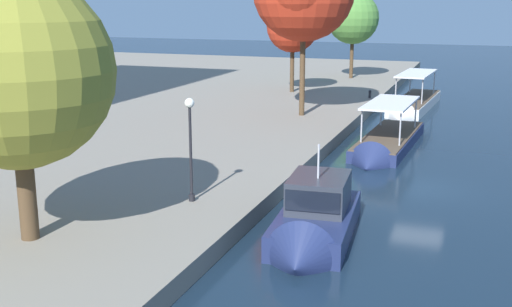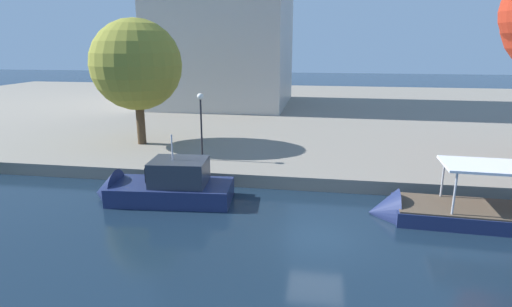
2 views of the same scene
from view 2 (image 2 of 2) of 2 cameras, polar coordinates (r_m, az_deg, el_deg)
name	(u,v)px [view 2 (image 2 of 2)]	position (r m, az deg, el deg)	size (l,w,h in m)	color
ground_plane	(317,238)	(18.43, 8.64, -11.75)	(220.00, 220.00, 0.00)	#142333
dock_promenade	(322,111)	(50.54, 9.25, 5.94)	(120.00, 55.00, 0.81)	gray
motor_yacht_1	(160,189)	(22.77, -13.41, -4.89)	(7.72, 3.37, 4.72)	navy
tour_boat_2	(486,219)	(22.45, 29.64, -7.98)	(11.87, 3.38, 4.12)	navy
lamp_post	(201,118)	(26.83, -7.75, 4.94)	(0.41, 0.41, 4.44)	black
tree_1	(136,64)	(32.09, -16.57, 11.93)	(6.72, 6.72, 9.38)	#4C3823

